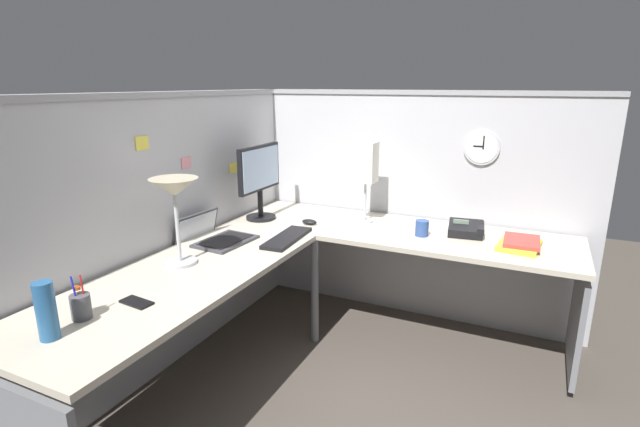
{
  "coord_description": "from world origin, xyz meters",
  "views": [
    {
      "loc": [
        -2.33,
        -1.04,
        1.62
      ],
      "look_at": [
        0.21,
        0.15,
        0.85
      ],
      "focal_mm": 26.57,
      "sensor_mm": 36.0,
      "label": 1
    }
  ],
  "objects_px": {
    "keyboard": "(287,238)",
    "computer_mouse": "(309,222)",
    "book_stack": "(520,244)",
    "monitor": "(260,177)",
    "desk_lamp_dome": "(175,195)",
    "coffee_mug": "(422,228)",
    "thermos_flask": "(46,311)",
    "desk_lamp_paper": "(366,165)",
    "pen_cup": "(81,306)",
    "cell_phone": "(137,302)",
    "office_phone": "(467,230)",
    "wall_clock": "(482,148)",
    "laptop": "(213,236)"
  },
  "relations": [
    {
      "from": "keyboard",
      "to": "computer_mouse",
      "type": "distance_m",
      "value": 0.34
    },
    {
      "from": "book_stack",
      "to": "monitor",
      "type": "bearing_deg",
      "value": 94.4
    },
    {
      "from": "desk_lamp_dome",
      "to": "coffee_mug",
      "type": "distance_m",
      "value": 1.45
    },
    {
      "from": "thermos_flask",
      "to": "book_stack",
      "type": "distance_m",
      "value": 2.33
    },
    {
      "from": "monitor",
      "to": "desk_lamp_paper",
      "type": "xyz_separation_m",
      "value": [
        0.24,
        -0.66,
        0.09
      ]
    },
    {
      "from": "desk_lamp_dome",
      "to": "desk_lamp_paper",
      "type": "xyz_separation_m",
      "value": [
        1.12,
        -0.6,
        0.02
      ]
    },
    {
      "from": "monitor",
      "to": "pen_cup",
      "type": "distance_m",
      "value": 1.53
    },
    {
      "from": "cell_phone",
      "to": "book_stack",
      "type": "xyz_separation_m",
      "value": [
        1.45,
        -1.42,
        0.02
      ]
    },
    {
      "from": "thermos_flask",
      "to": "office_phone",
      "type": "distance_m",
      "value": 2.22
    },
    {
      "from": "keyboard",
      "to": "office_phone",
      "type": "xyz_separation_m",
      "value": [
        0.54,
        -0.95,
        0.03
      ]
    },
    {
      "from": "pen_cup",
      "to": "book_stack",
      "type": "bearing_deg",
      "value": -42.8
    },
    {
      "from": "thermos_flask",
      "to": "wall_clock",
      "type": "distance_m",
      "value": 2.51
    },
    {
      "from": "keyboard",
      "to": "coffee_mug",
      "type": "bearing_deg",
      "value": -63.05
    },
    {
      "from": "thermos_flask",
      "to": "cell_phone",
      "type": "bearing_deg",
      "value": -10.93
    },
    {
      "from": "laptop",
      "to": "coffee_mug",
      "type": "relative_size",
      "value": 4.21
    },
    {
      "from": "monitor",
      "to": "keyboard",
      "type": "height_order",
      "value": "monitor"
    },
    {
      "from": "laptop",
      "to": "keyboard",
      "type": "relative_size",
      "value": 0.94
    },
    {
      "from": "keyboard",
      "to": "desk_lamp_dome",
      "type": "relative_size",
      "value": 0.97
    },
    {
      "from": "computer_mouse",
      "to": "desk_lamp_paper",
      "type": "bearing_deg",
      "value": -55.14
    },
    {
      "from": "keyboard",
      "to": "thermos_flask",
      "type": "bearing_deg",
      "value": 166.6
    },
    {
      "from": "monitor",
      "to": "thermos_flask",
      "type": "distance_m",
      "value": 1.68
    },
    {
      "from": "monitor",
      "to": "book_stack",
      "type": "relative_size",
      "value": 1.66
    },
    {
      "from": "desk_lamp_paper",
      "to": "monitor",
      "type": "bearing_deg",
      "value": 109.61
    },
    {
      "from": "monitor",
      "to": "book_stack",
      "type": "xyz_separation_m",
      "value": [
        0.13,
        -1.63,
        -0.27
      ]
    },
    {
      "from": "keyboard",
      "to": "cell_phone",
      "type": "xyz_separation_m",
      "value": [
        -1.0,
        0.17,
        -0.01
      ]
    },
    {
      "from": "pen_cup",
      "to": "desk_lamp_paper",
      "type": "xyz_separation_m",
      "value": [
        1.75,
        -0.54,
        0.33
      ]
    },
    {
      "from": "keyboard",
      "to": "wall_clock",
      "type": "bearing_deg",
      "value": -53.06
    },
    {
      "from": "computer_mouse",
      "to": "desk_lamp_dome",
      "type": "relative_size",
      "value": 0.23
    },
    {
      "from": "pen_cup",
      "to": "desk_lamp_paper",
      "type": "bearing_deg",
      "value": -17.33
    },
    {
      "from": "desk_lamp_dome",
      "to": "book_stack",
      "type": "distance_m",
      "value": 1.89
    },
    {
      "from": "cell_phone",
      "to": "office_phone",
      "type": "distance_m",
      "value": 1.9
    },
    {
      "from": "monitor",
      "to": "laptop",
      "type": "relative_size",
      "value": 1.24
    },
    {
      "from": "cell_phone",
      "to": "wall_clock",
      "type": "xyz_separation_m",
      "value": [
        1.83,
        -1.13,
        0.5
      ]
    },
    {
      "from": "office_phone",
      "to": "desk_lamp_paper",
      "type": "xyz_separation_m",
      "value": [
        0.02,
        0.66,
        0.35
      ]
    },
    {
      "from": "pen_cup",
      "to": "thermos_flask",
      "type": "distance_m",
      "value": 0.17
    },
    {
      "from": "wall_clock",
      "to": "pen_cup",
      "type": "bearing_deg",
      "value": 148.8
    },
    {
      "from": "computer_mouse",
      "to": "thermos_flask",
      "type": "relative_size",
      "value": 0.47
    },
    {
      "from": "laptop",
      "to": "keyboard",
      "type": "xyz_separation_m",
      "value": [
        0.19,
        -0.39,
        -0.01
      ]
    },
    {
      "from": "keyboard",
      "to": "thermos_flask",
      "type": "height_order",
      "value": "thermos_flask"
    },
    {
      "from": "desk_lamp_dome",
      "to": "coffee_mug",
      "type": "relative_size",
      "value": 4.64
    },
    {
      "from": "cell_phone",
      "to": "desk_lamp_dome",
      "type": "bearing_deg",
      "value": 24.08
    },
    {
      "from": "keyboard",
      "to": "pen_cup",
      "type": "distance_m",
      "value": 1.22
    },
    {
      "from": "desk_lamp_dome",
      "to": "laptop",
      "type": "bearing_deg",
      "value": 12.25
    },
    {
      "from": "pen_cup",
      "to": "coffee_mug",
      "type": "distance_m",
      "value": 1.87
    },
    {
      "from": "keyboard",
      "to": "coffee_mug",
      "type": "relative_size",
      "value": 4.48
    },
    {
      "from": "laptop",
      "to": "pen_cup",
      "type": "height_order",
      "value": "pen_cup"
    },
    {
      "from": "monitor",
      "to": "coffee_mug",
      "type": "height_order",
      "value": "monitor"
    },
    {
      "from": "desk_lamp_paper",
      "to": "coffee_mug",
      "type": "height_order",
      "value": "desk_lamp_paper"
    },
    {
      "from": "keyboard",
      "to": "office_phone",
      "type": "bearing_deg",
      "value": -64.15
    },
    {
      "from": "monitor",
      "to": "wall_clock",
      "type": "height_order",
      "value": "wall_clock"
    }
  ]
}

